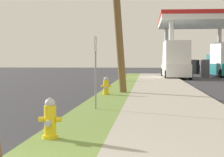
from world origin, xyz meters
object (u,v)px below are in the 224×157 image
car_black_by_near_pump (192,67)px  truck_teal_at_forecourt (224,61)px  street_sign_post (96,57)px  truck_white_on_apron (176,61)px  fire_hydrant_third (124,76)px  fire_hydrant_second (106,87)px  fire_hydrant_nearest (50,121)px

car_black_by_near_pump → truck_teal_at_forecourt: bearing=-80.0°
street_sign_post → truck_white_on_apron: (3.88, 23.06, -0.15)m
fire_hydrant_third → car_black_by_near_pump: size_ratio=0.16×
street_sign_post → truck_teal_at_forecourt: size_ratio=0.32×
fire_hydrant_second → truck_teal_at_forecourt: bearing=68.1°
car_black_by_near_pump → truck_teal_at_forecourt: (1.85, -10.45, 0.77)m
fire_hydrant_third → car_black_by_near_pump: bearing=72.0°
fire_hydrant_nearest → fire_hydrant_second: same height
fire_hydrant_second → street_sign_post: 5.11m
street_sign_post → car_black_by_near_pump: 37.83m
car_black_by_near_pump → truck_teal_at_forecourt: 10.64m
street_sign_post → fire_hydrant_nearest: bearing=-93.2°
fire_hydrant_third → truck_white_on_apron: (3.99, 6.91, 1.04)m
fire_hydrant_third → street_sign_post: bearing=-89.6°
fire_hydrant_second → car_black_by_near_pump: size_ratio=0.16×
fire_hydrant_third → truck_white_on_apron: truck_white_on_apron is taller
street_sign_post → truck_white_on_apron: truck_white_on_apron is taller
fire_hydrant_nearest → truck_white_on_apron: size_ratio=0.12×
fire_hydrant_second → truck_teal_at_forecourt: (8.78, 21.79, 1.04)m
fire_hydrant_nearest → car_black_by_near_pump: (6.99, 41.74, 0.28)m
truck_white_on_apron → car_black_by_near_pump: bearing=78.6°
car_black_by_near_pump → truck_white_on_apron: bearing=-101.4°
fire_hydrant_nearest → truck_teal_at_forecourt: size_ratio=0.11×
fire_hydrant_nearest → fire_hydrant_second: (0.05, 9.50, 0.00)m
truck_teal_at_forecourt → truck_white_on_apron: size_ratio=1.02×
truck_white_on_apron → street_sign_post: bearing=-99.6°
fire_hydrant_nearest → truck_teal_at_forecourt: bearing=74.2°
street_sign_post → car_black_by_near_pump: (6.73, 37.21, -0.91)m
fire_hydrant_second → car_black_by_near_pump: 32.98m
fire_hydrant_second → street_sign_post: size_ratio=0.35×
truck_white_on_apron → fire_hydrant_third: bearing=-120.0°
fire_hydrant_third → street_sign_post: 16.19m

